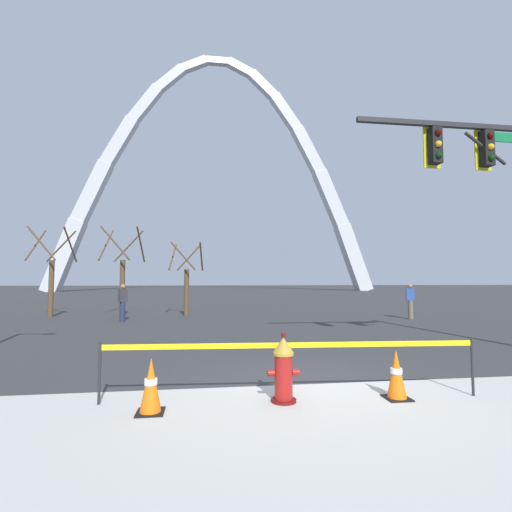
% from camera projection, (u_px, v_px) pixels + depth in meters
% --- Properties ---
extents(ground_plane, '(240.00, 240.00, 0.00)m').
position_uv_depth(ground_plane, '(306.00, 383.00, 6.36)').
color(ground_plane, '#333335').
extents(fire_hydrant, '(0.46, 0.48, 0.99)m').
position_uv_depth(fire_hydrant, '(283.00, 369.00, 5.39)').
color(fire_hydrant, '#5E0F0D').
rests_on(fire_hydrant, ground).
extents(caution_tape_barrier, '(5.56, 0.39, 0.88)m').
position_uv_depth(caution_tape_barrier, '(293.00, 358.00, 5.48)').
color(caution_tape_barrier, '#232326').
rests_on(caution_tape_barrier, ground).
extents(traffic_cone_by_hydrant, '(0.36, 0.36, 0.73)m').
position_uv_depth(traffic_cone_by_hydrant, '(151.00, 386.00, 4.93)').
color(traffic_cone_by_hydrant, black).
rests_on(traffic_cone_by_hydrant, ground).
extents(traffic_cone_mid_sidewalk, '(0.36, 0.36, 0.73)m').
position_uv_depth(traffic_cone_mid_sidewalk, '(396.00, 375.00, 5.52)').
color(traffic_cone_mid_sidewalk, black).
rests_on(traffic_cone_mid_sidewalk, ground).
extents(traffic_signal_gantry, '(5.02, 0.44, 6.00)m').
position_uv_depth(traffic_signal_gantry, '(498.00, 187.00, 9.29)').
color(traffic_signal_gantry, '#232326').
rests_on(traffic_signal_gantry, ground).
extents(monument_arch, '(52.11, 2.29, 39.12)m').
position_uv_depth(monument_arch, '(217.00, 184.00, 60.54)').
color(monument_arch, silver).
rests_on(monument_arch, ground).
extents(tree_far_left, '(1.98, 1.99, 4.29)m').
position_uv_depth(tree_far_left, '(51.00, 277.00, 17.94)').
color(tree_far_left, brown).
rests_on(tree_far_left, ground).
extents(tree_left_mid, '(1.98, 1.99, 4.29)m').
position_uv_depth(tree_left_mid, '(122.00, 277.00, 17.91)').
color(tree_left_mid, brown).
rests_on(tree_left_mid, ground).
extents(tree_center_left, '(1.68, 1.69, 3.62)m').
position_uv_depth(tree_center_left, '(186.00, 283.00, 18.42)').
color(tree_center_left, brown).
rests_on(tree_center_left, ground).
extents(pedestrian_walking_left, '(0.38, 0.38, 1.59)m').
position_uv_depth(pedestrian_walking_left, '(123.00, 302.00, 15.77)').
color(pedestrian_walking_left, '#232847').
rests_on(pedestrian_walking_left, ground).
extents(pedestrian_standing_center, '(0.39, 0.31, 1.59)m').
position_uv_depth(pedestrian_standing_center, '(410.00, 301.00, 16.89)').
color(pedestrian_standing_center, brown).
rests_on(pedestrian_standing_center, ground).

